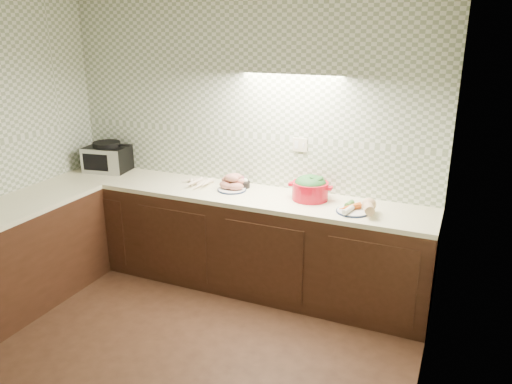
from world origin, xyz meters
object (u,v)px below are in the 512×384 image
at_px(toaster_oven, 108,157).
at_px(veg_plate, 360,207).
at_px(parsnip_pile, 198,181).
at_px(sweet_potato_plate, 232,184).
at_px(onion_bowl, 242,183).
at_px(dutch_oven, 310,188).

distance_m(toaster_oven, veg_plate, 2.65).
distance_m(parsnip_pile, sweet_potato_plate, 0.39).
xyz_separation_m(toaster_oven, sweet_potato_plate, (1.45, -0.07, -0.08)).
relative_size(toaster_oven, onion_bowl, 3.10).
distance_m(sweet_potato_plate, dutch_oven, 0.73).
relative_size(dutch_oven, veg_plate, 1.16).
xyz_separation_m(sweet_potato_plate, veg_plate, (1.19, -0.10, -0.02)).
distance_m(parsnip_pile, dutch_oven, 1.11).
relative_size(sweet_potato_plate, dutch_oven, 0.69).
distance_m(dutch_oven, veg_plate, 0.49).
distance_m(toaster_oven, dutch_oven, 2.18).
bearing_deg(toaster_oven, sweet_potato_plate, -11.73).
xyz_separation_m(onion_bowl, dutch_oven, (0.68, -0.07, 0.06)).
distance_m(toaster_oven, sweet_potato_plate, 1.46).
height_order(parsnip_pile, sweet_potato_plate, sweet_potato_plate).
height_order(parsnip_pile, veg_plate, veg_plate).
xyz_separation_m(toaster_oven, onion_bowl, (1.49, 0.04, -0.10)).
bearing_deg(sweet_potato_plate, parsnip_pile, 173.36).
height_order(toaster_oven, veg_plate, toaster_oven).
relative_size(parsnip_pile, dutch_oven, 0.94).
distance_m(parsnip_pile, veg_plate, 1.58).
distance_m(sweet_potato_plate, veg_plate, 1.19).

